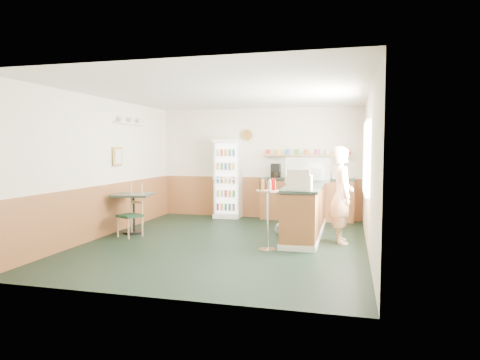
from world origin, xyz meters
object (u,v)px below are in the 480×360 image
(condiment_stand, at_px, (267,205))
(cafe_chair, at_px, (132,209))
(cafe_table, at_px, (133,205))
(shopkeeper, at_px, (342,195))
(drinks_fridge, at_px, (228,179))
(display_case, at_px, (308,170))
(cash_register, at_px, (300,182))

(condiment_stand, bearing_deg, cafe_chair, 169.65)
(cafe_table, bearing_deg, shopkeeper, 1.50)
(drinks_fridge, xyz_separation_m, cafe_chair, (-1.20, -2.64, -0.43))
(drinks_fridge, bearing_deg, condiment_stand, -63.28)
(condiment_stand, relative_size, cafe_chair, 1.15)
(drinks_fridge, relative_size, display_case, 2.13)
(cash_register, distance_m, cafe_chair, 3.34)
(cafe_table, bearing_deg, drinks_fridge, 61.00)
(display_case, height_order, shopkeeper, shopkeeper)
(drinks_fridge, distance_m, condiment_stand, 3.53)
(condiment_stand, xyz_separation_m, cafe_table, (-2.91, 0.77, -0.20))
(shopkeeper, height_order, cafe_table, shopkeeper)
(shopkeeper, xyz_separation_m, cafe_chair, (-3.98, -0.36, -0.34))
(cafe_table, xyz_separation_m, cafe_chair, (0.12, -0.26, -0.03))
(cash_register, bearing_deg, drinks_fridge, 125.78)
(cafe_chair, bearing_deg, display_case, 47.19)
(shopkeeper, relative_size, cafe_table, 2.03)
(cafe_table, bearing_deg, condiment_stand, -14.76)
(cash_register, bearing_deg, condiment_stand, -144.25)
(drinks_fridge, height_order, cash_register, drinks_fridge)
(display_case, height_order, condiment_stand, display_case)
(shopkeeper, bearing_deg, drinks_fridge, 39.05)
(condiment_stand, bearing_deg, cash_register, 36.69)
(cash_register, relative_size, cafe_chair, 0.43)
(drinks_fridge, bearing_deg, cash_register, -53.29)
(cash_register, bearing_deg, cafe_table, 172.35)
(cash_register, xyz_separation_m, shopkeeper, (0.70, 0.51, -0.26))
(condiment_stand, distance_m, cafe_chair, 2.85)
(drinks_fridge, xyz_separation_m, display_case, (2.08, -1.21, 0.30))
(cafe_chair, bearing_deg, drinks_fridge, 89.15)
(display_case, xyz_separation_m, condiment_stand, (-0.49, -1.94, -0.50))
(cash_register, xyz_separation_m, cafe_chair, (-3.28, 0.14, -0.59))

